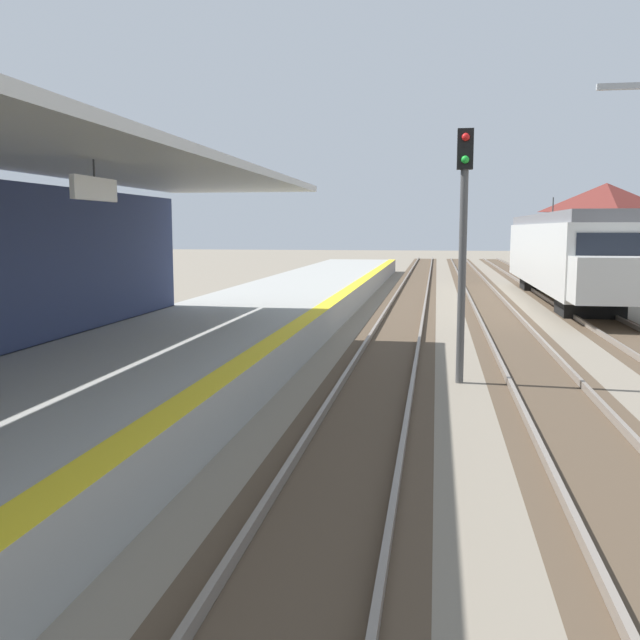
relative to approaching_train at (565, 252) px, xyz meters
The scene contains 6 objects.
station_platform 22.07m from the approaching_train, 120.61° to the right, with size 5.00×80.00×0.91m.
track_pair_nearest_platform 16.55m from the approaching_train, 114.49° to the right, with size 2.34×120.00×0.16m.
track_pair_middle 15.47m from the approaching_train, 102.84° to the right, with size 2.34×120.00×0.16m.
approaching_train is the anchor object (origin of this frame).
rail_signal_post 18.79m from the approaching_train, 105.86° to the right, with size 0.32×0.34×5.20m.
distant_trackside_house 20.85m from the approaching_train, 73.23° to the left, with size 6.60×5.28×6.40m.
Camera 1 is at (3.05, 2.04, 3.20)m, focal length 39.78 mm.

